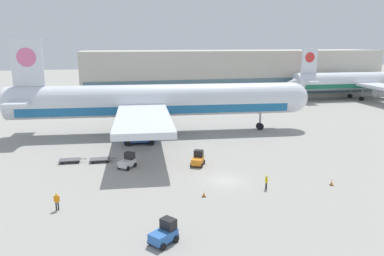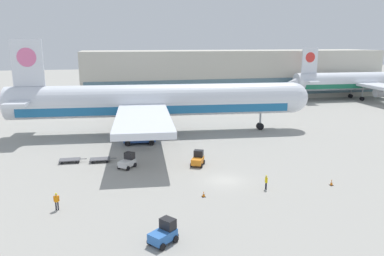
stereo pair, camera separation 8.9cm
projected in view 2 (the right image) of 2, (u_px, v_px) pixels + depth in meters
name	position (u px, v px, depth m)	size (l,w,h in m)	color
ground_plane	(225.00, 181.00, 45.60)	(400.00, 400.00, 0.00)	#9E9B93
terminal_building	(234.00, 74.00, 114.58)	(90.00, 18.20, 14.00)	#BCB7A8
airplane_main	(152.00, 102.00, 68.14)	(58.07, 48.51, 17.00)	silver
airplane_distant	(367.00, 82.00, 109.56)	(51.09, 42.45, 14.95)	silver
scissor_lift_loader	(139.00, 132.00, 62.01)	(5.44, 3.76, 4.77)	#284C99
baggage_tug_foreground	(164.00, 233.00, 31.34)	(2.80, 2.65, 2.00)	#2D66B7
baggage_tug_mid	(198.00, 159.00, 51.09)	(2.43, 2.80, 2.00)	orange
baggage_tug_far	(128.00, 161.00, 50.12)	(2.66, 2.79, 2.00)	silver
baggage_dolly_lead	(70.00, 160.00, 52.35)	(3.72, 1.58, 0.48)	#56565B
baggage_dolly_second	(100.00, 159.00, 52.64)	(3.72, 1.58, 0.48)	#56565B
ground_crew_near	(57.00, 200.00, 37.37)	(0.57, 0.24, 1.83)	black
ground_crew_far	(266.00, 181.00, 42.71)	(0.26, 0.57, 1.70)	black
traffic_cone_near	(204.00, 194.00, 40.76)	(0.40, 0.40, 0.67)	black
traffic_cone_far	(332.00, 182.00, 44.01)	(0.40, 0.40, 0.76)	black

